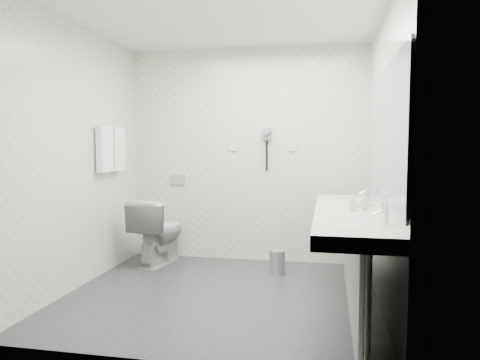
# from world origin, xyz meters

# --- Properties ---
(floor) EXTENTS (2.80, 2.80, 0.00)m
(floor) POSITION_xyz_m (0.00, 0.00, 0.00)
(floor) COLOR #2C2D32
(floor) RESTS_ON ground
(ceiling) EXTENTS (2.80, 2.80, 0.00)m
(ceiling) POSITION_xyz_m (0.00, 0.00, 2.50)
(ceiling) COLOR white
(ceiling) RESTS_ON wall_back
(wall_back) EXTENTS (2.80, 0.00, 2.80)m
(wall_back) POSITION_xyz_m (0.00, 1.30, 1.25)
(wall_back) COLOR silver
(wall_back) RESTS_ON floor
(wall_front) EXTENTS (2.80, 0.00, 2.80)m
(wall_front) POSITION_xyz_m (0.00, -1.30, 1.25)
(wall_front) COLOR silver
(wall_front) RESTS_ON floor
(wall_left) EXTENTS (0.00, 2.60, 2.60)m
(wall_left) POSITION_xyz_m (-1.40, 0.00, 1.25)
(wall_left) COLOR silver
(wall_left) RESTS_ON floor
(wall_right) EXTENTS (0.00, 2.60, 2.60)m
(wall_right) POSITION_xyz_m (1.40, 0.00, 1.25)
(wall_right) COLOR silver
(wall_right) RESTS_ON floor
(vanity_counter) EXTENTS (0.55, 2.20, 0.10)m
(vanity_counter) POSITION_xyz_m (1.12, -0.20, 0.80)
(vanity_counter) COLOR white
(vanity_counter) RESTS_ON floor
(vanity_panel) EXTENTS (0.03, 2.15, 0.75)m
(vanity_panel) POSITION_xyz_m (1.15, -0.20, 0.38)
(vanity_panel) COLOR gray
(vanity_panel) RESTS_ON floor
(vanity_post_near) EXTENTS (0.06, 0.06, 0.75)m
(vanity_post_near) POSITION_xyz_m (1.18, -1.24, 0.38)
(vanity_post_near) COLOR silver
(vanity_post_near) RESTS_ON floor
(vanity_post_far) EXTENTS (0.06, 0.06, 0.75)m
(vanity_post_far) POSITION_xyz_m (1.18, 0.84, 0.38)
(vanity_post_far) COLOR silver
(vanity_post_far) RESTS_ON floor
(mirror) EXTENTS (0.02, 2.20, 1.05)m
(mirror) POSITION_xyz_m (1.39, -0.20, 1.45)
(mirror) COLOR #B2BCC6
(mirror) RESTS_ON wall_right
(basin_near) EXTENTS (0.40, 0.31, 0.05)m
(basin_near) POSITION_xyz_m (1.12, -0.85, 0.83)
(basin_near) COLOR white
(basin_near) RESTS_ON vanity_counter
(basin_far) EXTENTS (0.40, 0.31, 0.05)m
(basin_far) POSITION_xyz_m (1.12, 0.45, 0.83)
(basin_far) COLOR white
(basin_far) RESTS_ON vanity_counter
(faucet_near) EXTENTS (0.04, 0.04, 0.15)m
(faucet_near) POSITION_xyz_m (1.32, -0.85, 0.92)
(faucet_near) COLOR silver
(faucet_near) RESTS_ON vanity_counter
(faucet_far) EXTENTS (0.04, 0.04, 0.15)m
(faucet_far) POSITION_xyz_m (1.32, 0.45, 0.92)
(faucet_far) COLOR silver
(faucet_far) RESTS_ON vanity_counter
(soap_bottle_a) EXTENTS (0.06, 0.06, 0.12)m
(soap_bottle_a) POSITION_xyz_m (1.15, -0.23, 0.91)
(soap_bottle_a) COLOR silver
(soap_bottle_a) RESTS_ON vanity_counter
(soap_bottle_b) EXTENTS (0.11, 0.11, 0.10)m
(soap_bottle_b) POSITION_xyz_m (1.23, 0.01, 0.90)
(soap_bottle_b) COLOR silver
(soap_bottle_b) RESTS_ON vanity_counter
(soap_bottle_c) EXTENTS (0.06, 0.06, 0.13)m
(soap_bottle_c) POSITION_xyz_m (1.24, -0.18, 0.92)
(soap_bottle_c) COLOR silver
(soap_bottle_c) RESTS_ON vanity_counter
(glass_left) EXTENTS (0.06, 0.06, 0.11)m
(glass_left) POSITION_xyz_m (1.30, 0.08, 0.90)
(glass_left) COLOR silver
(glass_left) RESTS_ON vanity_counter
(toilet) EXTENTS (0.54, 0.81, 0.76)m
(toilet) POSITION_xyz_m (-0.96, 0.91, 0.38)
(toilet) COLOR white
(toilet) RESTS_ON floor
(flush_plate) EXTENTS (0.18, 0.02, 0.12)m
(flush_plate) POSITION_xyz_m (-0.85, 1.29, 0.95)
(flush_plate) COLOR #B2B5BA
(flush_plate) RESTS_ON wall_back
(pedal_bin) EXTENTS (0.19, 0.19, 0.24)m
(pedal_bin) POSITION_xyz_m (0.44, 0.77, 0.12)
(pedal_bin) COLOR #B2B5BA
(pedal_bin) RESTS_ON floor
(bin_lid) EXTENTS (0.17, 0.17, 0.01)m
(bin_lid) POSITION_xyz_m (0.44, 0.77, 0.25)
(bin_lid) COLOR #B2B5BA
(bin_lid) RESTS_ON pedal_bin
(towel_rail) EXTENTS (0.02, 0.62, 0.02)m
(towel_rail) POSITION_xyz_m (-1.35, 0.55, 1.55)
(towel_rail) COLOR silver
(towel_rail) RESTS_ON wall_left
(towel_near) EXTENTS (0.07, 0.24, 0.48)m
(towel_near) POSITION_xyz_m (-1.34, 0.41, 1.33)
(towel_near) COLOR white
(towel_near) RESTS_ON towel_rail
(towel_far) EXTENTS (0.07, 0.24, 0.48)m
(towel_far) POSITION_xyz_m (-1.34, 0.69, 1.33)
(towel_far) COLOR white
(towel_far) RESTS_ON towel_rail
(dryer_cradle) EXTENTS (0.10, 0.04, 0.14)m
(dryer_cradle) POSITION_xyz_m (0.25, 1.27, 1.50)
(dryer_cradle) COLOR gray
(dryer_cradle) RESTS_ON wall_back
(dryer_barrel) EXTENTS (0.08, 0.14, 0.08)m
(dryer_barrel) POSITION_xyz_m (0.25, 1.20, 1.53)
(dryer_barrel) COLOR gray
(dryer_barrel) RESTS_ON dryer_cradle
(dryer_cord) EXTENTS (0.02, 0.02, 0.35)m
(dryer_cord) POSITION_xyz_m (0.25, 1.26, 1.25)
(dryer_cord) COLOR black
(dryer_cord) RESTS_ON dryer_cradle
(switch_plate_a) EXTENTS (0.09, 0.02, 0.09)m
(switch_plate_a) POSITION_xyz_m (-0.15, 1.29, 1.35)
(switch_plate_a) COLOR white
(switch_plate_a) RESTS_ON wall_back
(switch_plate_b) EXTENTS (0.09, 0.02, 0.09)m
(switch_plate_b) POSITION_xyz_m (0.55, 1.29, 1.35)
(switch_plate_b) COLOR white
(switch_plate_b) RESTS_ON wall_back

